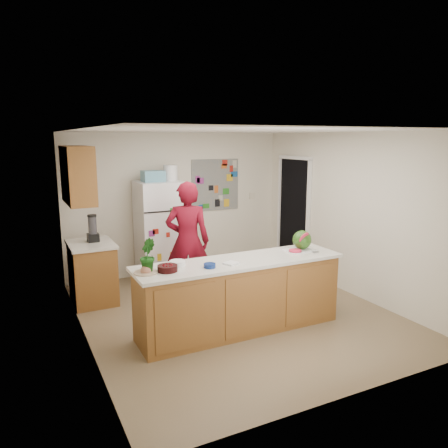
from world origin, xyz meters
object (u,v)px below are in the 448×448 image
refrigerator (160,231)px  watermelon (302,240)px  person (188,241)px  cherry_bowl (168,268)px

refrigerator → watermelon: refrigerator is taller
watermelon → person: bearing=133.4°
refrigerator → cherry_bowl: 2.52m
person → cherry_bowl: size_ratio=7.82×
refrigerator → person: 1.07m
refrigerator → person: bearing=-86.1°
watermelon → cherry_bowl: bearing=-176.6°
refrigerator → watermelon: (1.24, -2.30, 0.21)m
person → refrigerator: bearing=-61.6°
watermelon → cherry_bowl: 1.95m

